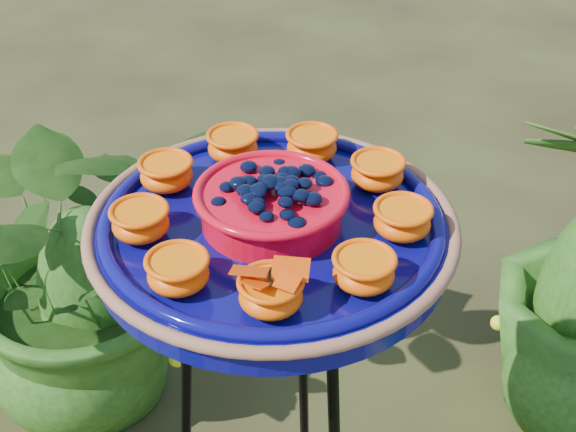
# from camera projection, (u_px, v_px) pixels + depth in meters

# --- Properties ---
(tripod_stand) EXTENTS (0.47, 0.47, 0.99)m
(tripod_stand) POSITION_uv_depth(u_px,v_px,m) (275.00, 427.00, 1.37)
(tripod_stand) COLOR black
(tripod_stand) RESTS_ON ground
(feeder_dish) EXTENTS (0.66, 0.66, 0.12)m
(feeder_dish) POSITION_uv_depth(u_px,v_px,m) (272.00, 223.00, 1.12)
(feeder_dish) COLOR #090860
(feeder_dish) RESTS_ON tripod_stand
(shrub_back_left) EXTENTS (1.00, 0.94, 0.90)m
(shrub_back_left) POSITION_uv_depth(u_px,v_px,m) (88.00, 254.00, 2.01)
(shrub_back_left) COLOR #1D4712
(shrub_back_left) RESTS_ON ground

